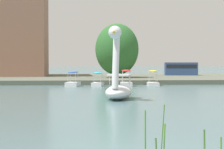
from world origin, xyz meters
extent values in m
cube|color=#5B6051|center=(0.00, 40.03, 0.23)|extent=(151.96, 24.81, 0.46)
ellipsoid|color=white|center=(0.80, 14.13, 0.41)|extent=(2.23, 3.44, 0.82)
cylinder|color=white|center=(0.54, 13.15, 2.20)|extent=(0.58, 0.95, 3.11)
sphere|color=white|center=(0.48, 12.89, 3.75)|extent=(0.88, 0.88, 0.72)
cone|color=yellow|center=(0.40, 12.62, 3.75)|extent=(0.52, 0.62, 0.39)
cube|color=white|center=(0.87, 14.37, 1.41)|extent=(1.57, 1.47, 0.08)
cylinder|color=silver|center=(0.30, 14.52, 1.11)|extent=(0.04, 0.04, 0.58)
cylinder|color=silver|center=(1.44, 14.22, 1.11)|extent=(0.04, 0.04, 0.58)
cube|color=white|center=(5.12, 26.34, 0.16)|extent=(1.05, 1.93, 0.32)
ellipsoid|color=yellow|center=(5.12, 26.34, 1.37)|extent=(0.88, 1.00, 0.20)
cylinder|color=#B7B7BF|center=(4.80, 26.74, 0.85)|extent=(0.04, 0.04, 1.05)
cylinder|color=#B7B7BF|center=(5.48, 26.71, 0.85)|extent=(0.04, 0.04, 1.05)
cylinder|color=#B7B7BF|center=(4.77, 25.97, 0.85)|extent=(0.04, 0.04, 1.05)
cylinder|color=#B7B7BF|center=(5.44, 25.94, 0.85)|extent=(0.04, 0.04, 1.05)
cube|color=white|center=(2.53, 25.91, 0.18)|extent=(1.16, 1.82, 0.36)
ellipsoid|color=red|center=(2.53, 25.91, 1.44)|extent=(0.92, 1.10, 0.20)
cylinder|color=#B7B7BF|center=(2.21, 26.36, 0.90)|extent=(0.04, 0.04, 1.08)
cylinder|color=#B7B7BF|center=(2.90, 26.32, 0.90)|extent=(0.04, 0.04, 1.08)
cylinder|color=#B7B7BF|center=(2.16, 25.51, 0.90)|extent=(0.04, 0.04, 1.08)
cylinder|color=#B7B7BF|center=(2.85, 25.47, 0.90)|extent=(0.04, 0.04, 1.08)
cube|color=white|center=(-0.11, 26.02, 0.17)|extent=(1.27, 1.88, 0.33)
ellipsoid|color=#2DB7D1|center=(-0.11, 26.02, 1.21)|extent=(1.04, 1.22, 0.20)
cylinder|color=#B7B7BF|center=(-0.36, 26.51, 0.77)|extent=(0.04, 0.04, 0.87)
cylinder|color=#B7B7BF|center=(0.30, 26.38, 0.77)|extent=(0.04, 0.04, 0.87)
cylinder|color=#B7B7BF|center=(-0.53, 25.67, 0.77)|extent=(0.04, 0.04, 0.87)
cylinder|color=#B7B7BF|center=(0.13, 25.54, 0.77)|extent=(0.04, 0.04, 0.87)
cube|color=white|center=(-2.40, 25.98, 0.19)|extent=(1.42, 2.02, 0.38)
ellipsoid|color=blue|center=(-2.40, 25.98, 1.31)|extent=(1.11, 1.27, 0.20)
cylinder|color=#B7B7BF|center=(-2.67, 26.49, 0.85)|extent=(0.04, 0.04, 0.93)
cylinder|color=#B7B7BF|center=(-1.95, 26.35, 0.85)|extent=(0.04, 0.04, 0.93)
cylinder|color=#B7B7BF|center=(-2.84, 25.62, 0.85)|extent=(0.04, 0.04, 0.93)
cylinder|color=#B7B7BF|center=(-2.12, 25.48, 0.85)|extent=(0.04, 0.04, 0.93)
cylinder|color=brown|center=(2.42, 35.00, 1.95)|extent=(0.50, 0.50, 2.98)
ellipsoid|color=#2D662D|center=(2.42, 35.00, 3.81)|extent=(6.50, 6.29, 6.11)
cube|color=navy|center=(12.26, 42.66, 1.38)|extent=(4.80, 2.44, 1.84)
cube|color=black|center=(12.26, 42.66, 1.75)|extent=(4.44, 2.43, 0.51)
cylinder|color=#4C7F33|center=(-0.01, 0.03, 0.62)|extent=(0.03, 0.06, 1.24)
cylinder|color=#4C7F33|center=(0.19, -0.29, 0.69)|extent=(0.09, 0.08, 1.39)
camera|label=1|loc=(-0.96, -5.60, 2.01)|focal=54.84mm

